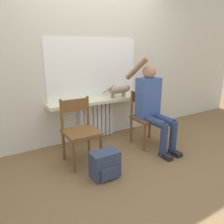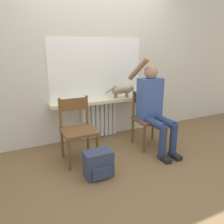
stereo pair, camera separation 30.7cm
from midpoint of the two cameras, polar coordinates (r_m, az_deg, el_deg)
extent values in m
plane|color=brown|center=(2.83, 9.12, -14.51)|extent=(12.00, 12.00, 0.00)
cube|color=beige|center=(3.51, -1.64, 14.86)|extent=(7.00, 0.06, 2.70)
cube|color=silver|center=(3.63, -1.09, -1.87)|extent=(0.62, 0.05, 0.61)
cube|color=silver|center=(3.49, -4.82, -2.67)|extent=(0.05, 0.03, 0.59)
cube|color=silver|center=(3.52, -3.65, -2.50)|extent=(0.05, 0.03, 0.59)
cube|color=silver|center=(3.54, -2.49, -2.33)|extent=(0.05, 0.03, 0.59)
cube|color=silver|center=(3.57, -1.36, -2.16)|extent=(0.05, 0.03, 0.59)
cube|color=silver|center=(3.60, -0.24, -1.99)|extent=(0.05, 0.03, 0.59)
cube|color=silver|center=(3.64, 0.86, -1.83)|extent=(0.05, 0.03, 0.59)
cube|color=silver|center=(3.67, 1.94, -1.67)|extent=(0.05, 0.03, 0.59)
cube|color=silver|center=(3.70, 2.99, -1.51)|extent=(0.05, 0.03, 0.59)
cube|color=beige|center=(3.45, -0.46, 2.91)|extent=(1.59, 0.26, 0.05)
cube|color=white|center=(3.49, -1.38, 11.21)|extent=(1.53, 0.01, 0.93)
cube|color=brown|center=(2.82, -5.66, -5.09)|extent=(0.42, 0.42, 0.04)
cylinder|color=brown|center=(2.70, -7.91, -11.26)|extent=(0.04, 0.04, 0.39)
cylinder|color=brown|center=(2.81, -0.71, -9.90)|extent=(0.04, 0.04, 0.39)
cylinder|color=brown|center=(3.01, -10.03, -8.28)|extent=(0.04, 0.04, 0.39)
cylinder|color=brown|center=(3.11, -3.51, -7.20)|extent=(0.04, 0.04, 0.39)
cylinder|color=brown|center=(2.86, -10.45, -0.33)|extent=(0.04, 0.04, 0.40)
cylinder|color=brown|center=(2.97, -3.66, 0.52)|extent=(0.04, 0.04, 0.40)
cube|color=brown|center=(2.88, -7.06, 1.99)|extent=(0.37, 0.03, 0.16)
cube|color=brown|center=(3.32, 12.38, -2.02)|extent=(0.44, 0.44, 0.04)
cylinder|color=brown|center=(3.16, 11.19, -7.12)|extent=(0.04, 0.04, 0.39)
cylinder|color=brown|center=(3.36, 16.47, -6.05)|extent=(0.04, 0.04, 0.39)
cylinder|color=brown|center=(3.45, 7.97, -4.93)|extent=(0.04, 0.04, 0.39)
cylinder|color=brown|center=(3.63, 13.00, -4.09)|extent=(0.04, 0.04, 0.39)
cylinder|color=brown|center=(3.32, 8.26, 2.09)|extent=(0.04, 0.04, 0.40)
cylinder|color=brown|center=(3.51, 13.45, 2.58)|extent=(0.04, 0.04, 0.40)
cube|color=brown|center=(3.39, 11.02, 3.96)|extent=(0.37, 0.05, 0.16)
cylinder|color=navy|center=(3.10, 13.46, -2.70)|extent=(0.11, 0.46, 0.11)
cylinder|color=navy|center=(3.22, 15.97, -2.22)|extent=(0.11, 0.46, 0.11)
cylinder|color=navy|center=(3.02, 15.94, -7.79)|extent=(0.10, 0.10, 0.48)
cylinder|color=navy|center=(3.13, 18.44, -7.10)|extent=(0.10, 0.10, 0.48)
cube|color=black|center=(3.07, 16.38, -11.74)|extent=(0.09, 0.20, 0.06)
cube|color=black|center=(3.18, 18.86, -10.91)|extent=(0.09, 0.20, 0.06)
cube|color=#3D5693|center=(3.26, 12.50, 3.38)|extent=(0.34, 0.20, 0.59)
sphere|color=#A87A5B|center=(3.20, 12.92, 10.09)|extent=(0.19, 0.19, 0.19)
cylinder|color=#A87A5B|center=(3.23, 9.75, 11.15)|extent=(0.08, 0.50, 0.38)
cylinder|color=#3D5693|center=(3.33, 14.97, 2.96)|extent=(0.08, 0.08, 0.47)
cylinder|color=#9E896B|center=(3.54, 4.98, 5.69)|extent=(0.29, 0.11, 0.11)
sphere|color=#9E896B|center=(3.62, 7.42, 6.13)|extent=(0.10, 0.10, 0.10)
cone|color=#9E896B|center=(3.60, 7.66, 6.78)|extent=(0.04, 0.04, 0.04)
cone|color=#9E896B|center=(3.64, 7.23, 6.90)|extent=(0.04, 0.04, 0.04)
cylinder|color=#9E896B|center=(3.58, 6.59, 4.32)|extent=(0.03, 0.03, 0.07)
cylinder|color=#9E896B|center=(3.63, 6.14, 4.48)|extent=(0.03, 0.03, 0.07)
cylinder|color=#9E896B|center=(3.48, 3.70, 4.04)|extent=(0.03, 0.03, 0.07)
cylinder|color=#9E896B|center=(3.53, 3.28, 4.20)|extent=(0.03, 0.03, 0.07)
cylinder|color=#9E896B|center=(3.44, 2.25, 5.89)|extent=(0.19, 0.03, 0.13)
cube|color=#333D56|center=(2.58, -0.13, -13.44)|extent=(0.32, 0.20, 0.31)
cube|color=#333D56|center=(2.53, 1.04, -15.83)|extent=(0.23, 0.03, 0.14)
camera|label=1|loc=(0.15, -87.18, 0.83)|focal=35.00mm
camera|label=2|loc=(0.15, 92.82, -0.83)|focal=35.00mm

